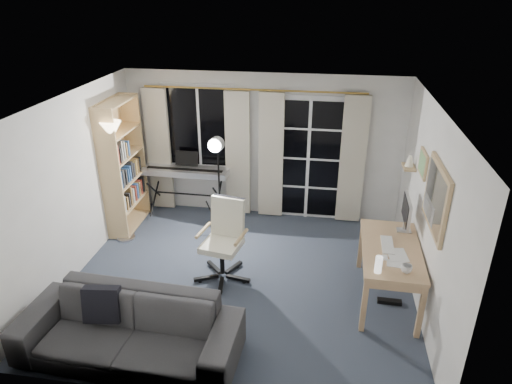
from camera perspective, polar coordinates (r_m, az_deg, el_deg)
floor at (r=6.31m, az=-1.84°, el=-10.83°), size 4.50×4.00×0.02m
window at (r=7.61m, az=-7.07°, el=8.13°), size 1.20×0.08×1.40m
french_door at (r=7.48m, az=6.54°, el=4.03°), size 1.32×0.09×2.11m
curtains at (r=7.46m, az=-0.31°, el=4.68°), size 3.60×0.07×2.13m
bookshelf at (r=7.44m, az=-16.53°, el=2.72°), size 0.35×0.98×2.09m
torchiere_lamp at (r=6.86m, az=-17.38°, el=5.42°), size 0.37×0.37×1.88m
keyboard_piano at (r=7.65m, az=-8.80°, el=2.45°), size 1.44×0.70×1.04m
studio_light at (r=6.73m, az=-4.92°, el=4.46°), size 0.33×0.34×1.66m
office_chair at (r=6.07m, az=-3.88°, el=-5.03°), size 0.76×0.75×1.10m
desk at (r=5.83m, az=16.48°, el=-7.48°), size 0.73×1.40×0.74m
monitor at (r=6.07m, az=18.29°, el=-2.32°), size 0.18×0.54×0.47m
desk_clutter at (r=5.67m, az=15.97°, el=-9.25°), size 0.45×0.84×0.94m
mug at (r=5.35m, az=18.31°, el=-8.98°), size 0.12×0.10×0.12m
wall_mirror at (r=5.28m, az=21.58°, el=-0.69°), size 0.04×0.94×0.74m
framed_print at (r=6.07m, az=20.15°, el=3.37°), size 0.03×0.42×0.32m
wall_shelf at (r=6.58m, az=18.62°, el=3.44°), size 0.16×0.30×0.18m
sofa at (r=5.11m, az=-15.84°, el=-15.30°), size 2.36×0.79×0.91m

